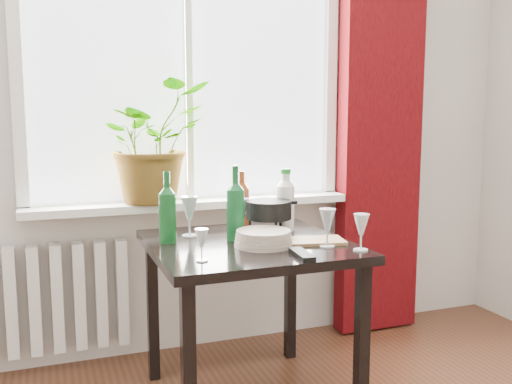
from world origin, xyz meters
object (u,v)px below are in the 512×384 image
object	(u,v)px
wineglass_back_left	(189,216)
table	(248,262)
wine_bottle_left	(167,207)
cleaning_bottle	(285,199)
tv_remote	(302,254)
radiator	(46,299)
wine_bottle_right	(235,203)
bottle_amber	(242,199)
wineglass_front_right	(327,227)
fondue_pot	(269,218)
potted_plant	(152,142)
plate_stack	(264,238)
wineglass_far_right	(361,232)
wineglass_back_center	(242,216)
wineglass_front_left	(202,245)
cutting_board	(315,241)

from	to	relation	value
wineglass_back_left	table	bearing A→B (deg)	-42.61
wine_bottle_left	cleaning_bottle	world-z (taller)	wine_bottle_left
table	tv_remote	bearing A→B (deg)	-71.72
radiator	wine_bottle_right	bearing A→B (deg)	-35.77
bottle_amber	wineglass_front_right	bearing A→B (deg)	-66.46
wine_bottle_left	fondue_pot	xyz separation A→B (m)	(0.47, -0.02, -0.08)
potted_plant	cleaning_bottle	size ratio (longest dim) A/B	2.04
radiator	potted_plant	size ratio (longest dim) A/B	1.29
wine_bottle_right	plate_stack	xyz separation A→B (m)	(0.07, -0.15, -0.14)
table	radiator	bearing A→B (deg)	143.46
potted_plant	wineglass_far_right	size ratio (longest dim) A/B	3.96
wine_bottle_right	wineglass_front_right	xyz separation A→B (m)	(0.32, -0.26, -0.09)
wineglass_front_right	fondue_pot	bearing A→B (deg)	115.55
wineglass_front_right	wineglass_back_center	xyz separation A→B (m)	(-0.25, 0.38, 0.00)
cleaning_bottle	fondue_pot	bearing A→B (deg)	-146.64
table	wine_bottle_right	bearing A→B (deg)	131.47
potted_plant	wine_bottle_left	world-z (taller)	potted_plant
table	plate_stack	bearing A→B (deg)	-72.98
wine_bottle_left	wineglass_front_left	bearing A→B (deg)	-81.33
wineglass_front_left	table	bearing A→B (deg)	42.23
wineglass_far_right	plate_stack	distance (m)	0.41
wineglass_back_center	cutting_board	distance (m)	0.38
wine_bottle_right	wineglass_back_left	xyz separation A→B (m)	(-0.17, 0.15, -0.07)
fondue_pot	wineglass_back_left	bearing A→B (deg)	153.91
cleaning_bottle	plate_stack	world-z (taller)	cleaning_bottle
wineglass_front_right	wineglass_back_left	bearing A→B (deg)	140.35
tv_remote	wine_bottle_right	bearing A→B (deg)	117.45
wineglass_back_left	plate_stack	size ratio (longest dim) A/B	0.76
wineglass_far_right	plate_stack	bearing A→B (deg)	148.19
wineglass_back_left	radiator	bearing A→B (deg)	145.76
cleaning_bottle	bottle_amber	bearing A→B (deg)	149.44
table	wine_bottle_left	size ratio (longest dim) A/B	2.68
wine_bottle_left	wineglass_front_right	world-z (taller)	wine_bottle_left
table	tv_remote	size ratio (longest dim) A/B	4.73
tv_remote	cutting_board	bearing A→B (deg)	57.81
radiator	fondue_pot	size ratio (longest dim) A/B	3.33
plate_stack	tv_remote	world-z (taller)	plate_stack
tv_remote	cutting_board	world-z (taller)	tv_remote
radiator	wine_bottle_left	bearing A→B (deg)	-45.36
wineglass_back_center	radiator	bearing A→B (deg)	152.19
bottle_amber	fondue_pot	world-z (taller)	bottle_amber
table	wineglass_far_right	bearing A→B (deg)	-40.06
tv_remote	radiator	bearing A→B (deg)	140.60
potted_plant	wineglass_front_right	distance (m)	1.05
wine_bottle_left	fondue_pot	size ratio (longest dim) A/B	1.32
wineglass_front_right	wine_bottle_right	bearing A→B (deg)	141.05
wineglass_far_right	wineglass_back_left	size ratio (longest dim) A/B	0.83
potted_plant	wineglass_back_center	distance (m)	0.64
wine_bottle_right	cutting_board	size ratio (longest dim) A/B	1.37
wineglass_far_right	wineglass_back_center	size ratio (longest dim) A/B	0.91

